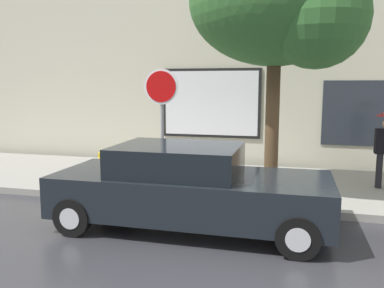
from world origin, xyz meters
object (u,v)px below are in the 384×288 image
(parked_car, at_px, (188,188))
(fire_hydrant, at_px, (103,166))
(street_tree, at_px, (284,4))
(stop_sign, at_px, (162,106))

(parked_car, relative_size, fire_hydrant, 6.13)
(fire_hydrant, distance_m, street_tree, 5.50)
(fire_hydrant, bearing_deg, stop_sign, -17.14)
(fire_hydrant, distance_m, stop_sign, 2.33)
(stop_sign, bearing_deg, street_tree, 7.40)
(fire_hydrant, height_order, stop_sign, stop_sign)
(fire_hydrant, bearing_deg, parked_car, -38.67)
(fire_hydrant, relative_size, stop_sign, 0.29)
(parked_car, xyz_separation_m, street_tree, (1.44, 1.99, 3.37))
(parked_car, bearing_deg, street_tree, 54.06)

